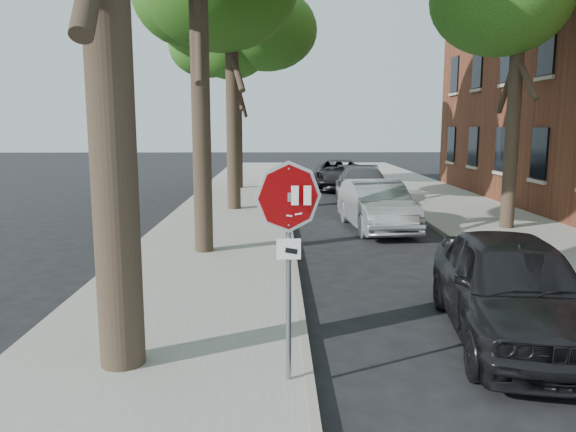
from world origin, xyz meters
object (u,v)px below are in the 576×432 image
at_px(stop_sign, 289,229).
at_px(car_b, 376,205).
at_px(tree_far, 237,37).
at_px(car_d, 339,174).
at_px(car_c, 363,186).
at_px(car_a, 512,287).

relative_size(stop_sign, car_b, 0.58).
bearing_deg(car_b, tree_far, 109.67).
distance_m(stop_sign, car_d, 21.56).
xyz_separation_m(stop_sign, car_c, (3.30, 15.90, -1.22)).
bearing_deg(car_c, tree_far, 138.03).
relative_size(car_a, car_c, 0.91).
height_order(stop_sign, car_d, stop_sign).
xyz_separation_m(stop_sign, car_b, (2.85, 10.34, -1.21)).
height_order(car_a, car_b, car_a).
height_order(car_c, car_d, car_c).
bearing_deg(car_c, car_b, -92.03).
distance_m(car_b, car_c, 5.57).
height_order(stop_sign, car_b, stop_sign).
distance_m(tree_far, car_d, 8.16).
bearing_deg(stop_sign, car_a, 25.37).
xyz_separation_m(car_c, car_d, (-0.38, 5.43, -0.01)).
bearing_deg(stop_sign, car_d, 82.21).
xyz_separation_m(car_a, car_d, (-0.38, 19.77, -0.06)).
bearing_deg(car_d, car_a, -82.48).
relative_size(stop_sign, car_c, 0.52).
xyz_separation_m(stop_sign, car_a, (3.30, 1.56, -1.17)).
relative_size(car_b, car_c, 0.89).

